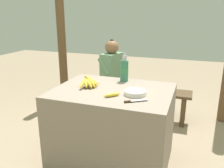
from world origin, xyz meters
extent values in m
plane|color=gray|center=(0.00, 0.00, 0.00)|extent=(12.00, 12.00, 0.00)
cube|color=gray|center=(0.00, 0.00, 0.40)|extent=(1.14, 0.88, 0.79)
sphere|color=#4C381E|center=(-0.29, 0.01, 0.85)|extent=(0.04, 0.04, 0.04)
ellipsoid|color=gold|center=(-0.29, -0.05, 0.85)|extent=(0.04, 0.16, 0.09)
ellipsoid|color=gold|center=(-0.27, -0.04, 0.85)|extent=(0.09, 0.13, 0.10)
ellipsoid|color=gold|center=(-0.25, -0.03, 0.85)|extent=(0.14, 0.12, 0.11)
ellipsoid|color=gold|center=(-0.23, -0.01, 0.86)|extent=(0.15, 0.08, 0.13)
ellipsoid|color=gold|center=(-0.23, 0.01, 0.85)|extent=(0.16, 0.03, 0.09)
ellipsoid|color=gold|center=(-0.24, 0.03, 0.85)|extent=(0.16, 0.09, 0.11)
ellipsoid|color=gold|center=(-0.25, 0.04, 0.85)|extent=(0.13, 0.12, 0.11)
ellipsoid|color=gold|center=(-0.26, 0.05, 0.85)|extent=(0.11, 0.14, 0.08)
ellipsoid|color=gold|center=(-0.27, 0.07, 0.85)|extent=(0.08, 0.16, 0.12)
cylinder|color=white|center=(0.24, -0.07, 0.81)|extent=(0.20, 0.20, 0.04)
torus|color=white|center=(0.24, -0.07, 0.83)|extent=(0.20, 0.20, 0.02)
cylinder|color=#337556|center=(0.02, 0.33, 0.90)|extent=(0.09, 0.09, 0.23)
cylinder|color=#38844C|center=(0.02, 0.33, 0.90)|extent=(0.09, 0.09, 0.05)
cylinder|color=#ADADB2|center=(0.02, 0.33, 1.04)|extent=(0.05, 0.05, 0.05)
torus|color=#ADADB2|center=(0.02, 0.33, 1.09)|extent=(0.04, 0.01, 0.04)
ellipsoid|color=gold|center=(0.06, -0.19, 0.81)|extent=(0.13, 0.14, 0.03)
cube|color=#BCBCC1|center=(0.32, -0.23, 0.80)|extent=(0.14, 0.11, 0.00)
cylinder|color=#472D19|center=(0.23, -0.29, 0.80)|extent=(0.06, 0.05, 0.02)
cube|color=#4C3823|center=(-0.12, 1.16, 0.43)|extent=(1.73, 0.32, 0.04)
cube|color=#4C3823|center=(-0.89, 1.04, 0.21)|extent=(0.06, 0.06, 0.41)
cube|color=#4C3823|center=(0.64, 1.04, 0.21)|extent=(0.06, 0.06, 0.41)
cube|color=#4C3823|center=(-0.89, 1.28, 0.21)|extent=(0.06, 0.06, 0.41)
cube|color=#4C3823|center=(0.64, 1.28, 0.21)|extent=(0.06, 0.06, 0.41)
cylinder|color=#473828|center=(-0.68, 1.10, 0.22)|extent=(0.09, 0.09, 0.45)
cylinder|color=#473828|center=(-0.57, 1.07, 0.45)|extent=(0.31, 0.16, 0.09)
cylinder|color=#473828|center=(-0.64, 1.28, 0.22)|extent=(0.09, 0.09, 0.45)
cylinder|color=#473828|center=(-0.52, 1.25, 0.45)|extent=(0.31, 0.16, 0.09)
cube|color=slate|center=(-0.41, 1.13, 0.70)|extent=(0.27, 0.38, 0.50)
cylinder|color=slate|center=(-0.48, 0.98, 0.78)|extent=(0.21, 0.11, 0.25)
cylinder|color=slate|center=(-0.41, 1.29, 0.78)|extent=(0.21, 0.11, 0.25)
sphere|color=brown|center=(-0.41, 1.13, 1.03)|extent=(0.20, 0.20, 0.20)
sphere|color=black|center=(-0.41, 1.13, 1.11)|extent=(0.07, 0.07, 0.07)
sphere|color=#4C381E|center=(0.35, 1.16, 0.50)|extent=(0.04, 0.04, 0.04)
ellipsoid|color=#8EA842|center=(0.36, 1.12, 0.50)|extent=(0.06, 0.13, 0.09)
ellipsoid|color=#8EA842|center=(0.41, 1.14, 0.50)|extent=(0.16, 0.09, 0.10)
ellipsoid|color=#8EA842|center=(0.40, 1.19, 0.50)|extent=(0.14, 0.09, 0.11)
ellipsoid|color=#8EA842|center=(0.37, 1.21, 0.50)|extent=(0.08, 0.14, 0.09)
cylinder|color=brown|center=(-1.43, 1.45, 1.11)|extent=(0.14, 0.14, 2.22)
camera|label=1|loc=(0.73, -2.07, 1.52)|focal=38.00mm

